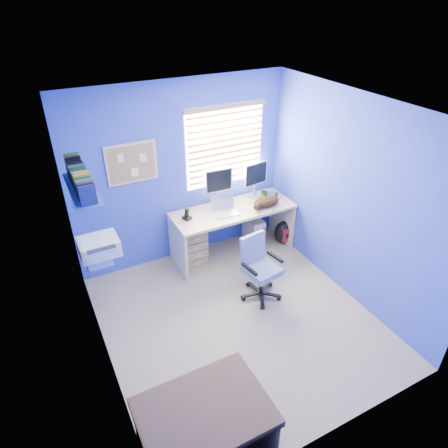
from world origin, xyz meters
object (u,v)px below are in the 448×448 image
tower_pc (253,230)px  laptop (225,206)px  cat (266,202)px  office_chair (259,275)px  desk (233,231)px

tower_pc → laptop: bearing=-159.8°
cat → office_chair: size_ratio=0.48×
laptop → cat: bearing=-1.3°
office_chair → tower_pc: bearing=62.6°
desk → tower_pc: desk is taller
laptop → desk: bearing=27.7°
laptop → tower_pc: laptop is taller
laptop → tower_pc: bearing=21.5°
laptop → cat: 0.62m
tower_pc → office_chair: office_chair is taller
laptop → tower_pc: size_ratio=0.73×
desk → tower_pc: 0.44m
tower_pc → desk: bearing=-162.2°
laptop → office_chair: size_ratio=0.40×
desk → cat: 0.65m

